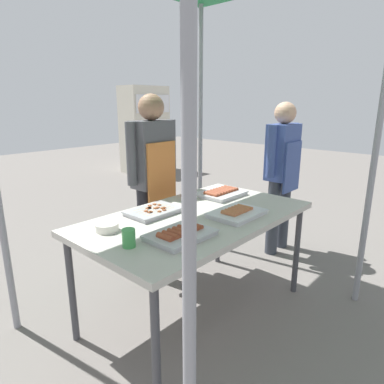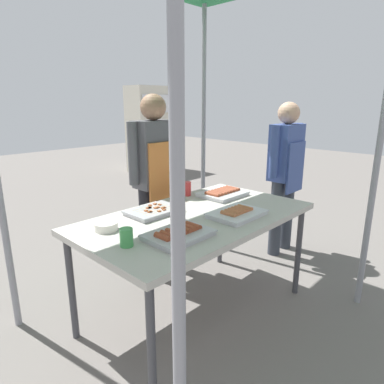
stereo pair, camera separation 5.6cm
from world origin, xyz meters
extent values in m
plane|color=#66605B|center=(0.00, 0.00, 0.00)|extent=(18.00, 18.00, 0.00)
cube|color=#B7B2A8|center=(0.00, 0.00, 0.73)|extent=(1.60, 0.90, 0.04)
cylinder|color=#3F3F44|center=(-0.74, -0.39, 0.35)|extent=(0.04, 0.04, 0.71)
cylinder|color=#3F3F44|center=(0.74, -0.39, 0.35)|extent=(0.04, 0.04, 0.71)
cylinder|color=#3F3F44|center=(-0.74, 0.39, 0.35)|extent=(0.04, 0.04, 0.71)
cylinder|color=#3F3F44|center=(0.74, 0.39, 0.35)|extent=(0.04, 0.04, 0.71)
cylinder|color=gray|center=(-0.95, -0.80, 1.17)|extent=(0.04, 0.04, 2.34)
cylinder|color=gray|center=(0.95, -0.80, 1.17)|extent=(0.04, 0.04, 2.34)
cylinder|color=gray|center=(0.95, 0.80, 1.17)|extent=(0.04, 0.04, 2.34)
cube|color=silver|center=(0.49, 0.17, 0.76)|extent=(0.34, 0.28, 0.02)
cube|color=silver|center=(0.49, 0.17, 0.78)|extent=(0.36, 0.29, 0.01)
cylinder|color=brown|center=(0.36, 0.17, 0.79)|extent=(0.03, 0.13, 0.03)
cylinder|color=brown|center=(0.39, 0.17, 0.79)|extent=(0.03, 0.13, 0.03)
cylinder|color=brown|center=(0.43, 0.17, 0.79)|extent=(0.03, 0.13, 0.03)
cylinder|color=brown|center=(0.47, 0.17, 0.79)|extent=(0.03, 0.13, 0.03)
cylinder|color=brown|center=(0.50, 0.17, 0.79)|extent=(0.03, 0.13, 0.03)
cylinder|color=brown|center=(0.54, 0.17, 0.79)|extent=(0.03, 0.13, 0.03)
cylinder|color=brown|center=(0.58, 0.17, 0.79)|extent=(0.03, 0.13, 0.03)
cylinder|color=brown|center=(0.62, 0.17, 0.79)|extent=(0.03, 0.13, 0.03)
cube|color=#ADADB2|center=(-0.18, 0.23, 0.76)|extent=(0.35, 0.23, 0.02)
cube|color=#ADADB2|center=(-0.18, 0.23, 0.78)|extent=(0.36, 0.24, 0.01)
cylinder|color=tan|center=(-0.18, 0.16, 0.78)|extent=(0.25, 0.01, 0.01)
cube|color=#9E512D|center=(-0.15, 0.16, 0.78)|extent=(0.02, 0.02, 0.02)
cube|color=#9E512D|center=(-0.20, 0.16, 0.78)|extent=(0.02, 0.02, 0.02)
cylinder|color=tan|center=(-0.18, 0.20, 0.78)|extent=(0.25, 0.01, 0.01)
cube|color=#9E512D|center=(-0.25, 0.20, 0.78)|extent=(0.02, 0.02, 0.02)
cube|color=#9E512D|center=(-0.24, 0.20, 0.78)|extent=(0.02, 0.02, 0.02)
cube|color=#9E512D|center=(-0.12, 0.20, 0.78)|extent=(0.02, 0.02, 0.02)
cube|color=#9E512D|center=(-0.13, 0.20, 0.78)|extent=(0.02, 0.02, 0.02)
cylinder|color=tan|center=(-0.18, 0.23, 0.78)|extent=(0.25, 0.01, 0.01)
cube|color=#9E512D|center=(-0.15, 0.23, 0.78)|extent=(0.02, 0.02, 0.02)
cube|color=#9E512D|center=(-0.25, 0.23, 0.78)|extent=(0.02, 0.02, 0.02)
cube|color=#9E512D|center=(-0.17, 0.23, 0.78)|extent=(0.02, 0.02, 0.02)
cylinder|color=tan|center=(-0.18, 0.27, 0.78)|extent=(0.25, 0.01, 0.01)
cube|color=#9E512D|center=(-0.21, 0.27, 0.78)|extent=(0.02, 0.02, 0.02)
cube|color=#9E512D|center=(-0.19, 0.27, 0.78)|extent=(0.02, 0.02, 0.02)
cube|color=#9E512D|center=(-0.19, 0.27, 0.78)|extent=(0.02, 0.02, 0.02)
cube|color=#9E512D|center=(-0.10, 0.27, 0.78)|extent=(0.02, 0.02, 0.02)
cylinder|color=tan|center=(-0.18, 0.31, 0.78)|extent=(0.25, 0.01, 0.01)
cube|color=#9E512D|center=(-0.16, 0.31, 0.78)|extent=(0.02, 0.02, 0.02)
cube|color=#9E512D|center=(-0.11, 0.31, 0.78)|extent=(0.02, 0.02, 0.02)
cube|color=silver|center=(0.16, -0.21, 0.76)|extent=(0.35, 0.25, 0.02)
cube|color=silver|center=(0.16, -0.21, 0.78)|extent=(0.36, 0.27, 0.01)
cylinder|color=#B7663D|center=(0.07, -0.21, 0.79)|extent=(0.03, 0.11, 0.03)
cylinder|color=#B7663D|center=(0.11, -0.21, 0.79)|extent=(0.03, 0.11, 0.03)
cylinder|color=#B7663D|center=(0.14, -0.21, 0.79)|extent=(0.03, 0.11, 0.03)
cylinder|color=#B7663D|center=(0.18, -0.21, 0.79)|extent=(0.03, 0.11, 0.03)
cylinder|color=#B7663D|center=(0.21, -0.21, 0.79)|extent=(0.03, 0.11, 0.03)
cylinder|color=#B7663D|center=(0.25, -0.21, 0.79)|extent=(0.03, 0.11, 0.03)
cube|color=#ADADB2|center=(-0.36, -0.19, 0.76)|extent=(0.35, 0.25, 0.02)
cube|color=#ADADB2|center=(-0.36, -0.19, 0.78)|extent=(0.37, 0.26, 0.01)
cylinder|color=brown|center=(-0.48, -0.19, 0.79)|extent=(0.04, 0.11, 0.04)
cylinder|color=brown|center=(-0.44, -0.19, 0.79)|extent=(0.04, 0.11, 0.04)
cylinder|color=brown|center=(-0.40, -0.19, 0.79)|extent=(0.04, 0.11, 0.04)
cylinder|color=brown|center=(-0.36, -0.19, 0.79)|extent=(0.04, 0.11, 0.04)
cylinder|color=brown|center=(-0.32, -0.19, 0.79)|extent=(0.04, 0.11, 0.04)
cylinder|color=brown|center=(-0.28, -0.19, 0.79)|extent=(0.04, 0.11, 0.04)
cylinder|color=brown|center=(-0.24, -0.19, 0.79)|extent=(0.04, 0.11, 0.04)
cylinder|color=silver|center=(-0.58, 0.20, 0.77)|extent=(0.14, 0.14, 0.05)
cylinder|color=#3F994C|center=(-0.63, -0.08, 0.80)|extent=(0.07, 0.07, 0.10)
cylinder|color=red|center=(0.30, 0.39, 0.81)|extent=(0.07, 0.07, 0.11)
cylinder|color=black|center=(0.12, 0.71, 0.39)|extent=(0.12, 0.12, 0.78)
cylinder|color=black|center=(0.34, 0.71, 0.39)|extent=(0.12, 0.12, 0.78)
cube|color=#4C4C51|center=(0.23, 0.71, 1.06)|extent=(0.34, 0.20, 0.55)
cube|color=#CC7233|center=(0.23, 0.60, 0.92)|extent=(0.30, 0.02, 0.50)
cylinder|color=#4C4C51|center=(0.01, 0.71, 1.09)|extent=(0.08, 0.08, 0.50)
cylinder|color=#4C4C51|center=(0.45, 0.71, 1.09)|extent=(0.08, 0.08, 0.50)
sphere|color=#9E7256|center=(0.23, 0.71, 1.44)|extent=(0.21, 0.21, 0.21)
cylinder|color=#333842|center=(1.26, 0.11, 0.38)|extent=(0.12, 0.12, 0.75)
cylinder|color=#333842|center=(1.48, 0.11, 0.38)|extent=(0.12, 0.12, 0.75)
cube|color=#384C8C|center=(1.37, 0.11, 1.02)|extent=(0.34, 0.20, 0.53)
cube|color=#384C8C|center=(1.37, 0.00, 0.88)|extent=(0.30, 0.02, 0.48)
cylinder|color=#384C8C|center=(1.15, 0.11, 1.04)|extent=(0.08, 0.08, 0.48)
cylinder|color=#384C8C|center=(1.59, 0.11, 1.04)|extent=(0.08, 0.08, 0.48)
sphere|color=tan|center=(1.37, 0.11, 1.38)|extent=(0.20, 0.20, 0.20)
cube|color=beige|center=(3.17, 4.30, 0.90)|extent=(0.98, 0.56, 1.80)
cube|color=white|center=(3.17, 4.00, 1.44)|extent=(0.88, 0.03, 0.36)
camera|label=1|loc=(-1.62, -1.42, 1.49)|focal=31.66mm
camera|label=2|loc=(-1.59, -1.46, 1.49)|focal=31.66mm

